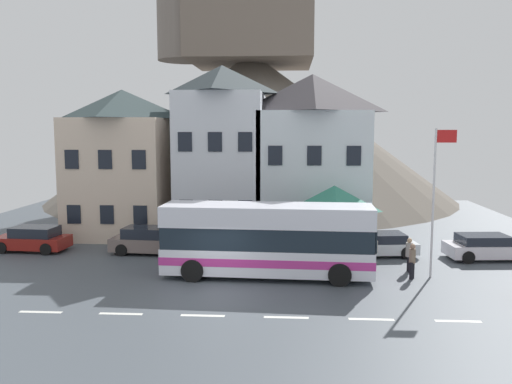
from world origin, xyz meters
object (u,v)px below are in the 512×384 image
Objects in this scene: parked_car_00 at (152,241)px; flagpole at (436,192)px; pedestrian_02 at (374,248)px; hilltop_castle at (251,121)px; pedestrian_01 at (412,261)px; townhouse_02 at (312,156)px; bus_shelter at (334,199)px; pedestrian_00 at (409,252)px; transit_bus at (267,241)px; parked_car_03 at (377,244)px; townhouse_00 at (124,162)px; public_bench at (325,238)px; parked_car_01 at (486,247)px; parked_car_02 at (33,239)px; townhouse_01 at (222,151)px.

parked_car_00 is 14.72m from flagpole.
pedestrian_02 is at bearing 144.04° from flagpole.
flagpole is (10.28, -28.24, -3.63)m from hilltop_castle.
pedestrian_01 reaches higher than parked_car_00.
hilltop_castle reaches higher than pedestrian_02.
townhouse_02 is 2.67× the size of bus_shelter.
bus_shelter is 2.32× the size of pedestrian_00.
parked_car_03 is at bearing 40.67° from transit_bus.
pedestrian_02 is at bearing -27.14° from townhouse_00.
bus_shelter is 5.63m from pedestrian_01.
pedestrian_02 is (-1.37, 2.04, 0.08)m from pedestrian_01.
public_bench is (-3.45, 6.39, -0.36)m from pedestrian_01.
pedestrian_01 is (12.86, -4.13, 0.14)m from parked_car_00.
townhouse_02 reaches higher than flagpole.
parked_car_01 is 2.59× the size of pedestrian_00.
parked_car_01 is at bearing -176.92° from parked_car_02.
parked_car_02 is at bearing -123.98° from townhouse_00.
parked_car_02 is at bearing -161.75° from townhouse_02.
parked_car_03 is (8.49, -24.13, -6.94)m from hilltop_castle.
pedestrian_02 reaches higher than parked_car_01.
parked_car_03 is at bearing 6.26° from parked_car_00.
hilltop_castle is at bearing 86.53° from parked_car_00.
parked_car_02 is at bearing -113.01° from hilltop_castle.
transit_bus reaches higher than pedestrian_01.
public_bench is 8.26m from flagpole.
townhouse_01 reaches higher than public_bench.
townhouse_02 is 20.00m from hilltop_castle.
transit_bus is 5.49m from bus_shelter.
transit_bus is at bearing -177.29° from flagpole.
townhouse_02 reaches higher than public_bench.
pedestrian_01 is 1.07× the size of pedestrian_02.
pedestrian_00 is (6.61, 1.22, -0.72)m from transit_bus.
parked_car_00 is 1.11× the size of parked_car_01.
flagpole is at bearing -45.26° from pedestrian_00.
parked_car_03 is (18.80, 0.12, -0.06)m from parked_car_02.
townhouse_01 is 11.25m from parked_car_03.
pedestrian_01 is at bearing -71.98° from hilltop_castle.
townhouse_00 is 6.39m from townhouse_01.
parked_car_02 is (-6.73, 0.17, -0.03)m from parked_car_00.
townhouse_00 is 21.80m from parked_car_01.
parked_car_00 is (-3.16, -5.32, -4.61)m from townhouse_01.
parked_car_01 is at bearing -1.33° from bus_shelter.
townhouse_02 is 6.41× the size of public_bench.
townhouse_02 reaches higher than parked_car_03.
pedestrian_00 is at bearing -71.00° from hilltop_castle.
townhouse_01 is 2.47× the size of parked_car_03.
flagpole is at bearing 5.27° from transit_bus.
transit_bus is 6.53m from pedestrian_01.
public_bench is at bearing -43.38° from parked_car_03.
hilltop_castle reaches higher than townhouse_00.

